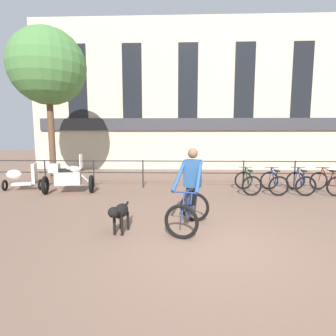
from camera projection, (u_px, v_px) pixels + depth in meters
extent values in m
plane|color=#7A5B4C|center=(210.00, 246.00, 4.70)|extent=(60.00, 60.00, 0.00)
cylinder|color=#232326|center=(45.00, 174.00, 9.98)|extent=(0.05, 0.05, 1.05)
cylinder|color=#232326|center=(94.00, 174.00, 9.92)|extent=(0.05, 0.05, 1.05)
cylinder|color=#232326|center=(143.00, 174.00, 9.85)|extent=(0.05, 0.05, 1.05)
cylinder|color=#232326|center=(193.00, 174.00, 9.79)|extent=(0.05, 0.05, 1.05)
cylinder|color=#232326|center=(243.00, 175.00, 9.73)|extent=(0.05, 0.05, 1.05)
cylinder|color=#232326|center=(295.00, 175.00, 9.66)|extent=(0.05, 0.05, 1.05)
cylinder|color=#232326|center=(193.00, 161.00, 9.73)|extent=(15.00, 0.04, 0.04)
cylinder|color=#232326|center=(193.00, 173.00, 9.78)|extent=(15.00, 0.04, 0.04)
cube|color=#BCB299|center=(188.00, 96.00, 15.08)|extent=(18.00, 0.60, 8.51)
cube|color=#333338|center=(188.00, 124.00, 14.93)|extent=(17.10, 0.12, 0.70)
cube|color=black|center=(77.00, 88.00, 14.92)|extent=(1.10, 0.06, 4.77)
cube|color=black|center=(132.00, 87.00, 14.81)|extent=(1.10, 0.06, 4.77)
cube|color=black|center=(188.00, 87.00, 14.70)|extent=(1.10, 0.06, 4.77)
cube|color=black|center=(244.00, 86.00, 14.59)|extent=(1.10, 0.06, 4.77)
cube|color=black|center=(302.00, 86.00, 14.48)|extent=(1.10, 0.06, 4.77)
torus|color=black|center=(181.00, 222.00, 4.97)|extent=(0.67, 0.27, 0.68)
torus|color=black|center=(195.00, 207.00, 6.01)|extent=(0.67, 0.27, 0.68)
cylinder|color=navy|center=(187.00, 204.00, 5.35)|extent=(0.18, 0.48, 0.60)
cylinder|color=navy|center=(191.00, 202.00, 5.66)|extent=(0.10, 0.23, 0.52)
cylinder|color=navy|center=(189.00, 191.00, 5.41)|extent=(0.23, 0.65, 0.10)
cylinder|color=navy|center=(192.00, 211.00, 5.80)|extent=(0.16, 0.43, 0.08)
cylinder|color=navy|center=(193.00, 198.00, 5.86)|extent=(0.10, 0.26, 0.47)
cylinder|color=navy|center=(183.00, 207.00, 5.03)|extent=(0.09, 0.22, 0.54)
cylinder|color=navy|center=(184.00, 192.00, 5.09)|extent=(0.47, 0.17, 0.03)
cube|color=black|center=(192.00, 188.00, 5.72)|extent=(0.18, 0.26, 0.05)
cube|color=navy|center=(193.00, 173.00, 5.68)|extent=(0.41, 0.32, 0.60)
sphere|color=brown|center=(193.00, 153.00, 5.62)|extent=(0.22, 0.22, 0.22)
cylinder|color=navy|center=(179.00, 176.00, 5.44)|extent=(0.34, 0.69, 0.60)
cylinder|color=navy|center=(199.00, 177.00, 5.30)|extent=(0.22, 0.71, 0.60)
cylinder|color=black|center=(188.00, 203.00, 5.69)|extent=(0.17, 0.32, 0.69)
cylinder|color=black|center=(194.00, 200.00, 5.63)|extent=(0.22, 0.32, 0.58)
ellipsoid|color=black|center=(121.00, 211.00, 5.31)|extent=(0.33, 0.54, 0.29)
cylinder|color=black|center=(117.00, 213.00, 5.11)|extent=(0.18, 0.18, 0.16)
sphere|color=black|center=(113.00, 212.00, 4.93)|extent=(0.21, 0.21, 0.21)
cone|color=black|center=(111.00, 215.00, 4.85)|extent=(0.13, 0.14, 0.11)
cylinder|color=black|center=(127.00, 204.00, 5.59)|extent=(0.08, 0.18, 0.11)
cylinder|color=black|center=(114.00, 225.00, 5.20)|extent=(0.06, 0.06, 0.39)
cylinder|color=black|center=(122.00, 226.00, 5.16)|extent=(0.06, 0.06, 0.39)
cylinder|color=black|center=(121.00, 220.00, 5.51)|extent=(0.06, 0.06, 0.39)
cylinder|color=black|center=(128.00, 221.00, 5.48)|extent=(0.06, 0.06, 0.39)
torus|color=black|center=(91.00, 184.00, 9.00)|extent=(0.23, 0.63, 0.62)
torus|color=black|center=(45.00, 185.00, 8.77)|extent=(0.23, 0.63, 0.62)
cube|color=#B7B2AD|center=(68.00, 178.00, 8.86)|extent=(0.89, 0.55, 0.44)
ellipsoid|color=#B7B2AD|center=(74.00, 169.00, 8.85)|extent=(0.53, 0.40, 0.24)
cube|color=black|center=(65.00, 170.00, 8.81)|extent=(0.61, 0.40, 0.10)
cylinder|color=#B2B2B7|center=(85.00, 179.00, 8.95)|extent=(0.43, 0.14, 0.41)
cube|color=silver|center=(81.00, 161.00, 8.86)|extent=(0.11, 0.44, 0.50)
cube|color=#B7B2AD|center=(54.00, 168.00, 8.75)|extent=(0.38, 0.41, 0.28)
torus|color=black|center=(244.00, 180.00, 9.63)|extent=(0.66, 0.06, 0.66)
torus|color=black|center=(252.00, 186.00, 8.58)|extent=(0.66, 0.06, 0.66)
cylinder|color=#194C2D|center=(247.00, 176.00, 9.19)|extent=(0.04, 0.47, 0.58)
cylinder|color=#194C2D|center=(249.00, 178.00, 8.88)|extent=(0.03, 0.22, 0.51)
cylinder|color=#194C2D|center=(248.00, 169.00, 9.07)|extent=(0.04, 0.63, 0.10)
cylinder|color=#194C2D|center=(250.00, 185.00, 8.80)|extent=(0.03, 0.42, 0.07)
cylinder|color=#194C2D|center=(251.00, 178.00, 8.67)|extent=(0.02, 0.25, 0.46)
cylinder|color=#194C2D|center=(244.00, 174.00, 9.50)|extent=(0.03, 0.21, 0.52)
cylinder|color=#194C2D|center=(245.00, 167.00, 9.38)|extent=(0.48, 0.03, 0.03)
cube|color=black|center=(250.00, 171.00, 8.76)|extent=(0.12, 0.24, 0.05)
torus|color=black|center=(269.00, 180.00, 9.59)|extent=(0.66, 0.09, 0.66)
torus|color=black|center=(279.00, 186.00, 8.55)|extent=(0.66, 0.09, 0.66)
cylinder|color=navy|center=(273.00, 176.00, 9.16)|extent=(0.06, 0.47, 0.58)
cylinder|color=navy|center=(276.00, 178.00, 8.85)|extent=(0.04, 0.22, 0.51)
cylinder|color=navy|center=(274.00, 169.00, 9.04)|extent=(0.07, 0.63, 0.10)
cylinder|color=navy|center=(277.00, 185.00, 8.77)|extent=(0.05, 0.42, 0.07)
cylinder|color=navy|center=(278.00, 179.00, 8.64)|extent=(0.04, 0.25, 0.46)
cylinder|color=navy|center=(270.00, 174.00, 9.47)|extent=(0.04, 0.21, 0.52)
cylinder|color=navy|center=(272.00, 167.00, 9.34)|extent=(0.48, 0.05, 0.03)
cube|color=black|center=(277.00, 171.00, 8.73)|extent=(0.13, 0.25, 0.05)
torus|color=black|center=(295.00, 181.00, 9.56)|extent=(0.66, 0.14, 0.66)
torus|color=black|center=(306.00, 186.00, 8.53)|extent=(0.66, 0.14, 0.66)
cylinder|color=navy|center=(300.00, 176.00, 9.13)|extent=(0.09, 0.47, 0.58)
cylinder|color=navy|center=(303.00, 178.00, 8.82)|extent=(0.06, 0.22, 0.51)
cylinder|color=navy|center=(301.00, 169.00, 9.00)|extent=(0.11, 0.63, 0.10)
cylinder|color=navy|center=(303.00, 186.00, 8.74)|extent=(0.08, 0.42, 0.07)
cylinder|color=navy|center=(305.00, 179.00, 8.61)|extent=(0.05, 0.25, 0.46)
cylinder|color=navy|center=(297.00, 174.00, 9.43)|extent=(0.05, 0.21, 0.52)
cylinder|color=navy|center=(298.00, 167.00, 9.31)|extent=(0.48, 0.09, 0.03)
cube|color=black|center=(304.00, 171.00, 8.70)|extent=(0.15, 0.25, 0.05)
torus|color=black|center=(318.00, 181.00, 9.53)|extent=(0.66, 0.07, 0.66)
torus|color=black|center=(336.00, 186.00, 8.49)|extent=(0.66, 0.07, 0.66)
cylinder|color=maroon|center=(325.00, 176.00, 9.10)|extent=(0.04, 0.47, 0.58)
cylinder|color=maroon|center=(331.00, 179.00, 8.79)|extent=(0.04, 0.22, 0.51)
cylinder|color=maroon|center=(328.00, 170.00, 8.97)|extent=(0.04, 0.63, 0.10)
cylinder|color=maroon|center=(332.00, 186.00, 8.70)|extent=(0.03, 0.42, 0.07)
cylinder|color=maroon|center=(335.00, 179.00, 8.58)|extent=(0.03, 0.25, 0.46)
cylinder|color=maroon|center=(320.00, 174.00, 9.41)|extent=(0.03, 0.21, 0.52)
cylinder|color=maroon|center=(322.00, 167.00, 9.28)|extent=(0.48, 0.04, 0.03)
cube|color=black|center=(333.00, 171.00, 8.66)|extent=(0.12, 0.24, 0.05)
torus|color=black|center=(40.00, 184.00, 9.51)|extent=(0.15, 0.41, 0.40)
torus|color=black|center=(5.00, 185.00, 9.34)|extent=(0.15, 0.41, 0.40)
cube|color=beige|center=(23.00, 184.00, 9.42)|extent=(0.71, 0.40, 0.08)
cube|color=beige|center=(34.00, 174.00, 9.44)|extent=(0.16, 0.33, 0.72)
ellipsoid|color=beige|center=(14.00, 175.00, 9.34)|extent=(0.57, 0.39, 0.36)
cylinder|color=brown|center=(52.00, 136.00, 10.93)|extent=(0.26, 0.26, 3.90)
sphere|color=#477A3D|center=(48.00, 67.00, 10.59)|extent=(3.04, 3.04, 3.04)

